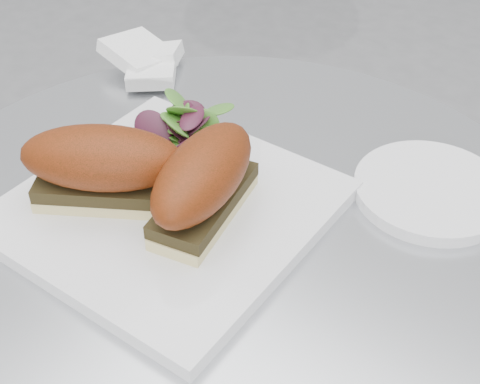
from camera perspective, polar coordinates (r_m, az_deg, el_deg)
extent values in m
cylinder|color=silver|center=(0.65, -1.34, -3.99)|extent=(0.70, 0.70, 0.02)
cube|color=silver|center=(0.66, -6.11, -1.40)|extent=(0.29, 0.29, 0.02)
cube|color=#D7C486|center=(0.67, -11.20, -0.18)|extent=(0.14, 0.12, 0.01)
cube|color=black|center=(0.66, -11.35, 0.72)|extent=(0.14, 0.12, 0.01)
ellipsoid|color=maroon|center=(0.64, -11.70, 2.88)|extent=(0.17, 0.14, 0.06)
cube|color=#D7C486|center=(0.64, -3.02, -1.53)|extent=(0.08, 0.14, 0.01)
cube|color=black|center=(0.63, -3.06, -0.60)|extent=(0.08, 0.14, 0.01)
ellipsoid|color=maroon|center=(0.61, -3.16, 1.62)|extent=(0.10, 0.16, 0.06)
cylinder|color=silver|center=(0.71, 15.94, 0.16)|extent=(0.16, 0.16, 0.01)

